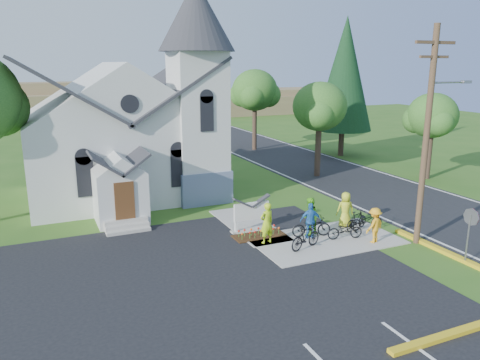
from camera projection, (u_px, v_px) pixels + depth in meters
name	position (u px, v px, depth m)	size (l,w,h in m)	color
ground	(304.00, 249.00, 21.57)	(120.00, 120.00, 0.00)	#315F1B
parking_lot	(169.00, 298.00, 17.04)	(20.00, 16.00, 0.02)	black
road	(312.00, 166.00, 38.81)	(8.00, 90.00, 0.02)	black
sidewalk	(325.00, 240.00, 22.60)	(7.00, 4.00, 0.05)	#A7A397
church	(126.00, 114.00, 29.20)	(12.35, 12.00, 13.00)	silver
church_sign	(251.00, 212.00, 23.69)	(2.20, 0.40, 1.70)	#A7A397
flower_bed	(259.00, 236.00, 23.13)	(2.60, 1.10, 0.07)	#37210F
utility_pole	(428.00, 130.00, 21.05)	(3.45, 0.28, 10.00)	#493124
stop_sign	(470.00, 224.00, 19.57)	(0.11, 0.76, 2.48)	gray
tree_road_near	(320.00, 107.00, 34.30)	(4.00, 4.00, 7.05)	#38271F
tree_road_mid	(255.00, 90.00, 44.99)	(4.40, 4.40, 7.80)	#38271F
tree_road_far	(432.00, 116.00, 33.66)	(3.60, 3.60, 6.30)	#38271F
conifer	(345.00, 74.00, 41.65)	(5.20, 5.20, 12.40)	#38271F
distant_hills	(131.00, 104.00, 72.29)	(61.00, 10.00, 5.60)	#7E6446
cyclist_0	(267.00, 223.00, 21.94)	(0.72, 0.47, 1.98)	#AED819
bike_0	(311.00, 226.00, 22.89)	(0.68, 1.95, 1.02)	black
cyclist_1	(309.00, 216.00, 23.05)	(0.92, 0.72, 1.90)	#64CC26
bike_1	(306.00, 237.00, 21.35)	(0.53, 1.86, 1.12)	black
cyclist_2	(311.00, 221.00, 22.59)	(1.03, 0.43, 1.77)	#2467B5
bike_2	(345.00, 230.00, 22.58)	(0.61, 1.76, 0.92)	black
cyclist_3	(375.00, 225.00, 22.09)	(1.09, 0.63, 1.69)	#F9A81B
bike_3	(357.00, 220.00, 23.79)	(0.48, 1.71, 1.03)	black
cyclist_4	(345.00, 209.00, 24.20)	(0.90, 0.59, 1.85)	gold
bike_4	(366.00, 220.00, 23.84)	(0.65, 1.86, 0.98)	black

